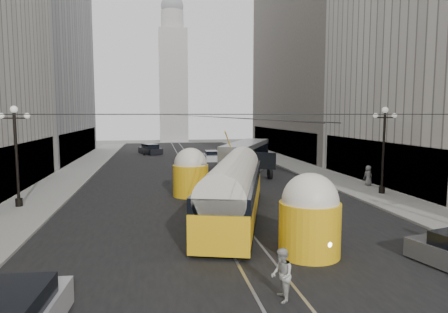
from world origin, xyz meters
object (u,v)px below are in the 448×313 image
object	(u,v)px
pedestrian_sidewalk_right	(368,175)
pedestrian_crossing_b	(282,275)
streetcar	(234,188)
city_bus	(246,156)

from	to	relation	value
pedestrian_sidewalk_right	pedestrian_crossing_b	bearing A→B (deg)	42.30
streetcar	city_bus	distance (m)	17.74
streetcar	pedestrian_crossing_b	xyz separation A→B (m)	(-0.50, -10.44, -0.90)
city_bus	streetcar	bearing A→B (deg)	-105.16
streetcar	pedestrian_sidewalk_right	bearing A→B (deg)	31.15
city_bus	pedestrian_sidewalk_right	bearing A→B (deg)	-49.11
pedestrian_sidewalk_right	city_bus	bearing A→B (deg)	-60.64
streetcar	city_bus	size ratio (longest dim) A/B	1.23
streetcar	city_bus	bearing A→B (deg)	74.84
pedestrian_crossing_b	streetcar	bearing A→B (deg)	-175.37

